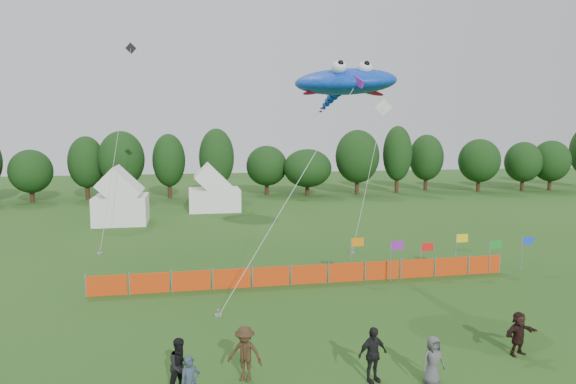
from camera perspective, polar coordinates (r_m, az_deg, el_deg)
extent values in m
plane|color=#234C16|center=(18.38, 3.81, -18.60)|extent=(160.00, 160.00, 0.00)
cylinder|color=#382314|center=(63.23, -26.56, -0.18)|extent=(0.50, 0.50, 1.91)
ellipsoid|color=black|center=(63.00, -26.68, 2.07)|extent=(4.61, 4.61, 4.30)
cylinder|color=#382314|center=(63.63, -21.37, 0.32)|extent=(0.50, 0.50, 2.38)
ellipsoid|color=black|center=(63.38, -21.50, 3.11)|extent=(4.09, 4.09, 5.35)
cylinder|color=#382314|center=(62.21, -17.90, 0.41)|extent=(0.50, 0.50, 2.57)
ellipsoid|color=black|center=(61.95, -18.02, 3.50)|extent=(5.20, 5.20, 5.79)
cylinder|color=#382314|center=(61.75, -13.01, 0.47)|extent=(0.50, 0.50, 2.46)
ellipsoid|color=black|center=(61.48, -13.10, 3.45)|extent=(3.78, 3.78, 5.55)
cylinder|color=#382314|center=(60.40, -7.88, 0.54)|extent=(0.50, 0.50, 2.66)
ellipsoid|color=black|center=(60.12, -7.94, 3.84)|extent=(4.05, 4.05, 5.99)
cylinder|color=#382314|center=(63.67, -2.37, 0.61)|extent=(0.50, 0.50, 1.98)
ellipsoid|color=black|center=(63.44, -2.39, 2.93)|extent=(5.06, 5.06, 4.46)
cylinder|color=#382314|center=(62.65, 2.16, 0.45)|extent=(0.50, 0.50, 1.86)
ellipsoid|color=black|center=(62.43, 2.17, 2.67)|extent=(5.86, 5.86, 4.18)
cylinder|color=#382314|center=(64.16, 7.67, 0.89)|extent=(0.50, 0.50, 2.62)
ellipsoid|color=black|center=(63.90, 7.72, 3.94)|extent=(5.41, 5.41, 5.89)
cylinder|color=#382314|center=(66.69, 11.98, 1.10)|extent=(0.50, 0.50, 2.78)
ellipsoid|color=black|center=(66.43, 12.06, 4.21)|extent=(3.67, 3.67, 6.26)
cylinder|color=#382314|center=(70.45, 15.04, 1.16)|extent=(0.50, 0.50, 2.42)
ellipsoid|color=black|center=(70.22, 15.12, 3.72)|extent=(4.46, 4.46, 5.44)
cylinder|color=#382314|center=(70.96, 20.39, 0.93)|extent=(0.50, 0.50, 2.24)
ellipsoid|color=black|center=(70.74, 20.49, 3.28)|extent=(5.26, 5.26, 5.03)
cylinder|color=#382314|center=(74.52, 24.58, 0.95)|extent=(0.50, 0.50, 2.10)
ellipsoid|color=black|center=(74.32, 24.68, 3.06)|extent=(4.74, 4.74, 4.73)
cylinder|color=#382314|center=(76.41, 27.07, 0.98)|extent=(0.50, 0.50, 2.16)
ellipsoid|color=black|center=(76.21, 27.19, 3.09)|extent=(4.88, 4.88, 4.87)
cube|color=white|center=(46.11, -18.02, -1.86)|extent=(4.33, 4.33, 2.38)
cube|color=white|center=(51.39, -8.18, -0.84)|extent=(4.94, 3.95, 2.17)
cube|color=red|center=(26.49, -19.51, -9.77)|extent=(1.90, 0.06, 1.00)
cube|color=red|center=(26.27, -15.13, -9.75)|extent=(1.90, 0.06, 1.00)
cube|color=red|center=(26.20, -10.70, -9.67)|extent=(1.90, 0.06, 1.00)
cube|color=red|center=(26.28, -6.28, -9.54)|extent=(1.90, 0.06, 1.00)
cube|color=red|center=(26.51, -1.91, -9.36)|extent=(1.90, 0.06, 1.00)
cube|color=red|center=(26.89, 2.36, -9.12)|extent=(1.90, 0.06, 1.00)
cube|color=red|center=(27.41, 6.47, -8.85)|extent=(1.90, 0.06, 1.00)
cube|color=red|center=(28.06, 10.41, -8.55)|extent=(1.90, 0.06, 1.00)
cube|color=red|center=(28.84, 14.15, -8.23)|extent=(1.90, 0.06, 1.00)
cube|color=red|center=(29.73, 17.67, -7.89)|extent=(1.90, 0.06, 1.00)
cube|color=red|center=(30.73, 20.97, -7.54)|extent=(1.90, 0.06, 1.00)
cylinder|color=gray|center=(27.41, 6.99, -7.46)|extent=(0.06, 0.06, 2.30)
cube|color=orange|center=(27.30, 7.72, -5.53)|extent=(0.70, 0.02, 0.45)
cylinder|color=gray|center=(27.61, 11.33, -7.59)|extent=(0.06, 0.06, 2.16)
cube|color=purple|center=(27.54, 12.05, -5.81)|extent=(0.70, 0.02, 0.45)
cylinder|color=gray|center=(29.00, 14.54, -7.30)|extent=(0.06, 0.06, 1.84)
cube|color=red|center=(28.99, 15.20, -5.92)|extent=(0.70, 0.02, 0.45)
cylinder|color=gray|center=(29.78, 18.12, -6.64)|extent=(0.06, 0.06, 2.26)
cube|color=yellow|center=(29.76, 18.77, -4.89)|extent=(0.70, 0.02, 0.45)
cylinder|color=gray|center=(30.74, 21.49, -6.74)|extent=(0.06, 0.06, 1.86)
cube|color=#148C26|center=(30.77, 22.10, -5.41)|extent=(0.70, 0.02, 0.45)
cylinder|color=gray|center=(31.85, 24.53, -6.31)|extent=(0.06, 0.06, 1.97)
cube|color=blue|center=(31.89, 25.11, -4.92)|extent=(0.70, 0.02, 0.45)
imported|color=#2D3A4B|center=(15.64, -10.82, -20.22)|extent=(0.69, 0.56, 1.62)
imported|color=black|center=(16.59, -11.85, -18.40)|extent=(1.05, 0.97, 1.72)
imported|color=#392616|center=(17.05, -4.81, -17.44)|extent=(1.32, 1.10, 1.77)
imported|color=black|center=(17.13, 9.38, -17.38)|extent=(1.12, 0.70, 1.78)
imported|color=#4D4C51|center=(17.38, 15.80, -17.58)|extent=(0.83, 0.61, 1.57)
imported|color=black|center=(20.44, 24.25, -14.15)|extent=(1.52, 0.79, 1.56)
ellipsoid|color=blue|center=(27.12, 6.34, 12.10)|extent=(6.65, 6.25, 1.86)
sphere|color=white|center=(25.89, 5.70, 13.64)|extent=(0.74, 0.74, 0.74)
sphere|color=white|center=(26.30, 8.56, 13.49)|extent=(0.74, 0.74, 0.74)
ellipsoid|color=red|center=(26.86, 3.27, 11.13)|extent=(1.56, 0.68, 0.24)
ellipsoid|color=red|center=(27.70, 9.07, 10.93)|extent=(1.56, 0.68, 0.24)
cube|color=purple|center=(25.17, 7.76, 12.08)|extent=(0.37, 0.96, 0.70)
cylinder|color=#A5A5A5|center=(23.30, 0.35, -0.17)|extent=(6.94, 2.75, 10.11)
cube|color=gray|center=(22.73, -7.75, -13.41)|extent=(0.30, 0.30, 0.10)
cube|color=white|center=(41.09, 10.57, 9.23)|extent=(1.34, 0.37, 1.34)
cylinder|color=#A5A5A5|center=(36.99, 9.02, 2.03)|extent=(4.80, 7.18, 9.70)
cube|color=gray|center=(33.63, 7.14, -6.70)|extent=(0.30, 0.30, 0.10)
cube|color=black|center=(43.51, -17.06, 15.03)|extent=(0.88, 0.25, 0.88)
cylinder|color=#A5A5A5|center=(38.75, -18.48, 5.40)|extent=(1.56, 8.84, 14.32)
cube|color=gray|center=(35.38, -20.18, -6.40)|extent=(0.30, 0.30, 0.10)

